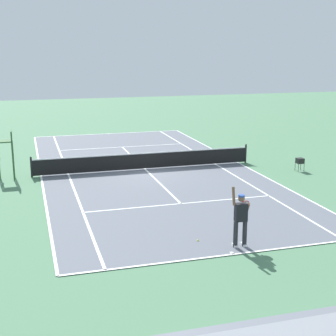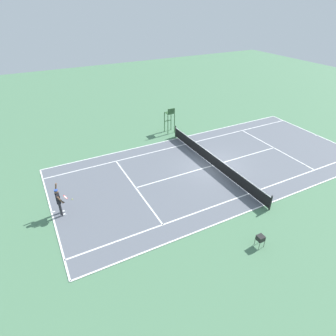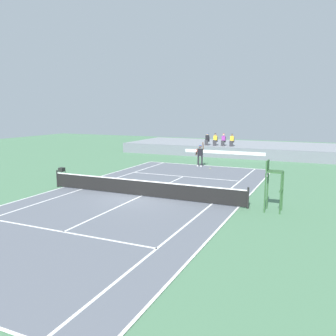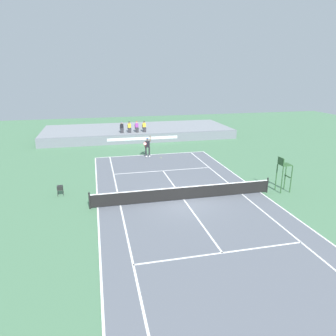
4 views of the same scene
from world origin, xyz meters
name	(u,v)px [view 4 (image 4 of 4)]	position (x,y,z in m)	size (l,w,h in m)	color
ground_plane	(184,200)	(0.00, 0.00, 0.00)	(80.00, 80.00, 0.00)	#4C7A56
court	(184,200)	(0.00, 0.00, 0.01)	(11.08, 23.88, 0.03)	slate
net	(184,193)	(0.00, 0.00, 0.52)	(11.98, 0.10, 1.07)	black
barrier_wall	(143,139)	(0.00, 17.33, 0.54)	(23.36, 0.25, 1.07)	slate
bleacher_platform	(137,132)	(0.00, 21.90, 0.54)	(23.36, 8.89, 1.07)	gray
spectator_seated_0	(122,128)	(-2.25, 18.72, 1.69)	(0.44, 0.60, 1.26)	#474C56
spectator_seated_1	(129,127)	(-1.36, 18.72, 1.69)	(0.44, 0.60, 1.26)	#474C56
spectator_seated_2	(137,127)	(-0.48, 18.72, 1.69)	(0.44, 0.60, 1.26)	#474C56
spectator_seated_3	(144,127)	(0.41, 18.72, 1.69)	(0.44, 0.60, 1.26)	#474C56
tennis_player	(147,147)	(-0.46, 11.35, 0.99)	(0.77, 0.62, 2.08)	#232328
tennis_ball	(161,158)	(0.71, 10.51, 0.03)	(0.07, 0.07, 0.07)	#D1E533
umpire_chair	(284,170)	(7.08, 0.00, 1.56)	(0.77, 0.77, 2.44)	#2D562D
ball_hopper	(60,188)	(-7.87, 2.64, 0.57)	(0.36, 0.36, 0.70)	black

